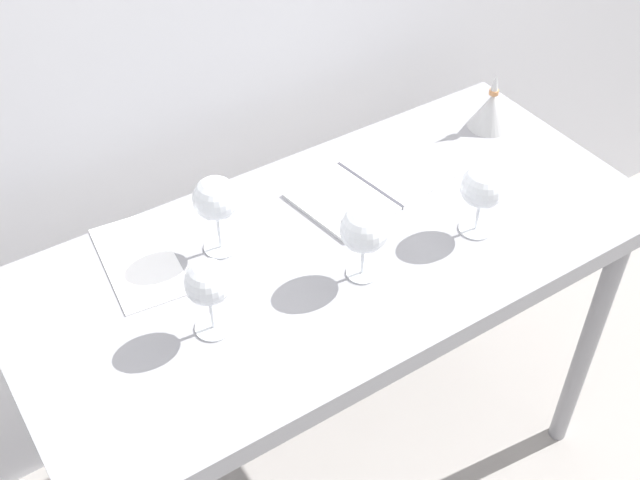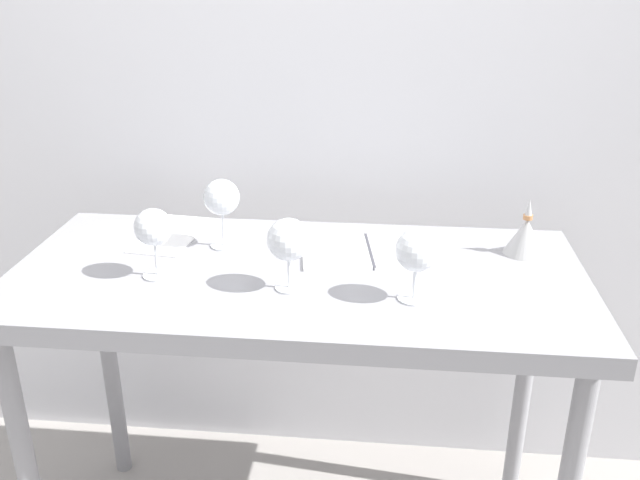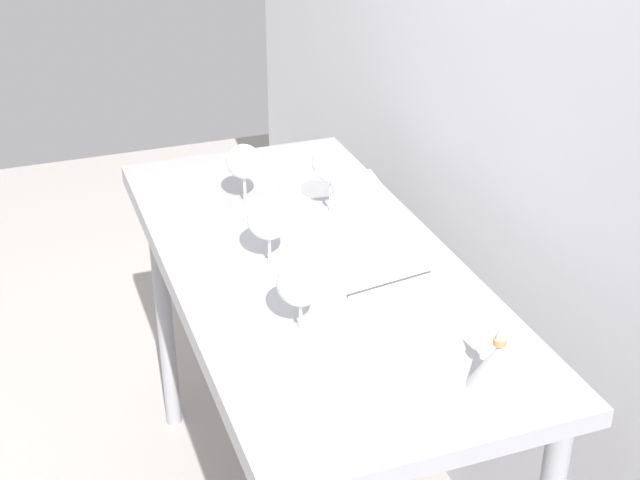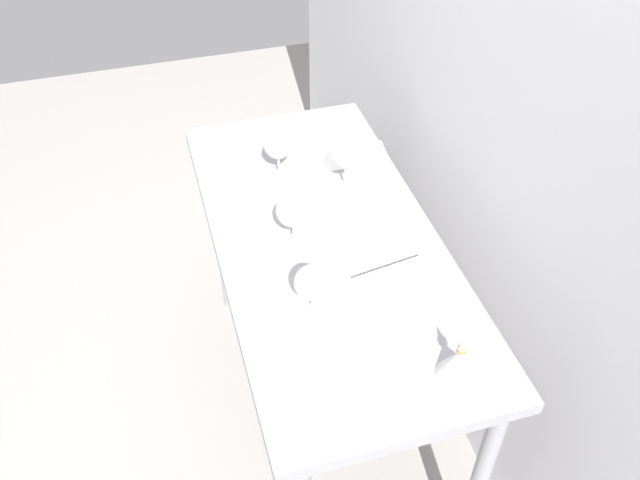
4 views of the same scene
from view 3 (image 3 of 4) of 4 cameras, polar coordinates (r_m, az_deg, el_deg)
The scene contains 9 objects.
back_wall at distance 2.13m, azimuth 12.26°, elevation 10.48°, with size 3.80×0.04×2.60m, color silver.
steel_counter at distance 2.14m, azimuth -0.57°, elevation -3.73°, with size 1.40×0.65×0.90m.
wine_glass_far_left at distance 2.24m, azimuth 0.68°, elevation 4.71°, with size 0.09×0.09×0.18m.
wine_glass_near_right at distance 1.76m, azimuth -1.26°, elevation -2.87°, with size 0.09×0.09×0.17m.
wine_glass_near_left at distance 2.30m, azimuth -4.87°, elevation 4.88°, with size 0.09×0.09×0.17m.
wine_glass_near_center at distance 2.01m, azimuth -3.28°, elevation 1.27°, with size 0.10×0.10×0.17m.
open_notebook at distance 1.98m, azimuth 4.46°, elevation -2.86°, with size 0.37×0.26×0.01m.
tasting_sheet_upper at distance 2.45m, azimuth 0.59°, elevation 3.51°, with size 0.14×0.28×0.00m, color white.
decanter_funnel at distance 1.69m, azimuth 11.17°, elevation -7.79°, with size 0.11×0.11×0.15m.
Camera 3 is at (1.71, -0.61, 1.92)m, focal length 50.46 mm.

